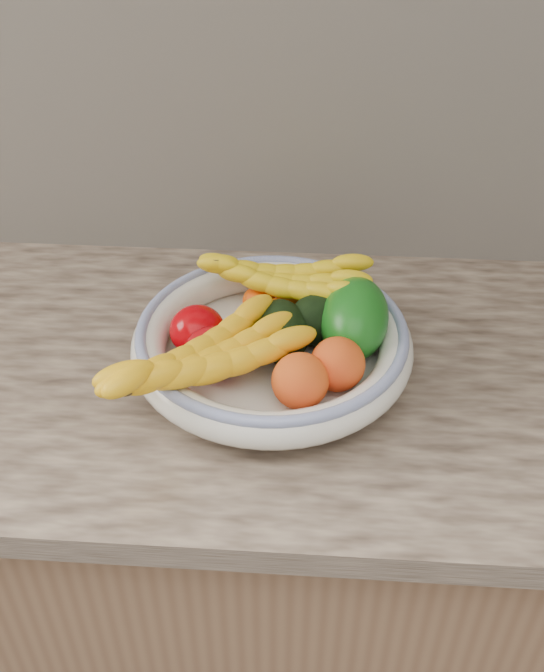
{
  "coord_description": "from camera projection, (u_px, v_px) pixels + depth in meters",
  "views": [
    {
      "loc": [
        0.06,
        0.85,
        1.59
      ],
      "look_at": [
        0.0,
        1.66,
        0.96
      ],
      "focal_mm": 40.0,
      "sensor_mm": 36.0,
      "label": 1
    }
  ],
  "objects": [
    {
      "name": "banana_bunch_back",
      "position": [
        283.0,
        283.0,
        1.08
      ],
      "size": [
        0.28,
        0.13,
        0.08
      ],
      "primitive_type": null,
      "rotation": [
        0.0,
        0.0,
        -0.12
      ],
      "color": "yellow",
      "rests_on": "fruit_bowl"
    },
    {
      "name": "clementine_back_mid",
      "position": [
        278.0,
        316.0,
        1.08
      ],
      "size": [
        0.07,
        0.07,
        0.05
      ],
      "primitive_type": "ellipsoid",
      "rotation": [
        0.0,
        0.0,
        0.37
      ],
      "color": "orange",
      "rests_on": "fruit_bowl"
    },
    {
      "name": "clementine_back_right",
      "position": [
        294.0,
        297.0,
        1.11
      ],
      "size": [
        0.06,
        0.06,
        0.05
      ],
      "primitive_type": "ellipsoid",
      "rotation": [
        0.0,
        0.0,
        0.14
      ],
      "color": "orange",
      "rests_on": "fruit_bowl"
    },
    {
      "name": "clementine_back_left",
      "position": [
        259.0,
        301.0,
        1.11
      ],
      "size": [
        0.06,
        0.06,
        0.05
      ],
      "primitive_type": "ellipsoid",
      "rotation": [
        0.0,
        0.0,
        -0.22
      ],
      "color": "#EF4E05",
      "rests_on": "fruit_bowl"
    },
    {
      "name": "fruit_bowl",
      "position": [
        272.0,
        343.0,
        1.04
      ],
      "size": [
        0.39,
        0.39,
        0.08
      ],
      "color": "silver",
      "rests_on": "kitchen_counter"
    },
    {
      "name": "peach_front",
      "position": [
        300.0,
        381.0,
        0.95
      ],
      "size": [
        0.08,
        0.08,
        0.07
      ],
      "primitive_type": "ellipsoid",
      "rotation": [
        0.0,
        0.0,
        -0.09
      ],
      "color": "orange",
      "rests_on": "fruit_bowl"
    },
    {
      "name": "avocado_right",
      "position": [
        321.0,
        317.0,
        1.06
      ],
      "size": [
        0.13,
        0.13,
        0.08
      ],
      "primitive_type": "ellipsoid",
      "rotation": [
        0.0,
        0.0,
        -0.74
      ],
      "color": "black",
      "rests_on": "fruit_bowl"
    },
    {
      "name": "tomato_left",
      "position": [
        197.0,
        330.0,
        1.04
      ],
      "size": [
        0.1,
        0.1,
        0.07
      ],
      "primitive_type": "ellipsoid",
      "rotation": [
        0.0,
        0.0,
        0.32
      ],
      "color": "#AC0006",
      "rests_on": "fruit_bowl"
    },
    {
      "name": "green_mango",
      "position": [
        354.0,
        319.0,
        1.04
      ],
      "size": [
        0.13,
        0.15,
        0.13
      ],
      "primitive_type": "ellipsoid",
      "rotation": [
        0.0,
        0.31,
        -0.05
      ],
      "color": "#105511",
      "rests_on": "fruit_bowl"
    },
    {
      "name": "peach_right",
      "position": [
        337.0,
        364.0,
        0.97
      ],
      "size": [
        0.09,
        0.09,
        0.07
      ],
      "primitive_type": "ellipsoid",
      "rotation": [
        0.0,
        0.0,
        -0.34
      ],
      "color": "orange",
      "rests_on": "fruit_bowl"
    },
    {
      "name": "avocado_center",
      "position": [
        281.0,
        331.0,
        1.03
      ],
      "size": [
        0.09,
        0.12,
        0.08
      ],
      "primitive_type": "ellipsoid",
      "rotation": [
        0.0,
        0.0,
        0.15
      ],
      "color": "black",
      "rests_on": "fruit_bowl"
    },
    {
      "name": "kitchen_counter",
      "position": [
        273.0,
        543.0,
        1.36
      ],
      "size": [
        2.44,
        0.66,
        1.4
      ],
      "color": "brown",
      "rests_on": "ground"
    },
    {
      "name": "tomato_near_left",
      "position": [
        213.0,
        353.0,
        1.0
      ],
      "size": [
        0.1,
        0.1,
        0.07
      ],
      "primitive_type": "ellipsoid",
      "rotation": [
        0.0,
        0.0,
        -0.26
      ],
      "color": "#A4070D",
      "rests_on": "fruit_bowl"
    },
    {
      "name": "banana_bunch_front",
      "position": [
        204.0,
        364.0,
        0.95
      ],
      "size": [
        0.31,
        0.29,
        0.08
      ],
      "primitive_type": null,
      "rotation": [
        0.0,
        0.0,
        0.73
      ],
      "color": "yellow",
      "rests_on": "fruit_bowl"
    }
  ]
}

